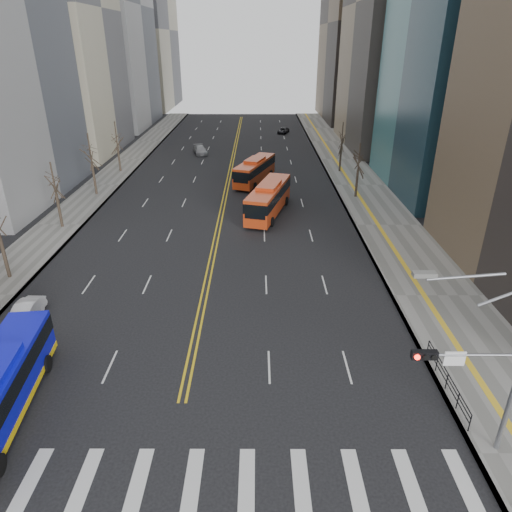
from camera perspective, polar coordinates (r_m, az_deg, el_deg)
ground at (r=22.37m, az=-11.37°, el=-26.42°), size 220.00×220.00×0.00m
sidewalk_right at (r=62.47m, az=12.79°, el=8.62°), size 7.00×130.00×0.15m
sidewalk_left at (r=64.34m, az=-18.62°, el=8.40°), size 5.00×130.00×0.15m
crosswalk at (r=22.36m, az=-11.37°, el=-26.41°), size 26.70×4.00×0.01m
centerline at (r=70.77m, az=-3.13°, el=11.08°), size 0.55×100.00×0.01m
signal_mast at (r=22.19m, az=26.93°, el=-12.29°), size 5.37×0.37×9.39m
pedestrian_railing at (r=27.58m, az=22.79°, el=-13.96°), size 0.06×6.06×1.02m
street_trees at (r=50.88m, az=-12.74°, el=10.48°), size 35.20×47.20×7.60m
red_bus_near at (r=50.08m, az=1.59°, el=7.35°), size 5.38×11.22×3.48m
red_bus_far at (r=62.00m, az=-0.15°, el=10.80°), size 5.70×10.42×3.27m
car_white at (r=35.03m, az=-26.90°, el=-6.32°), size 1.40×3.80×1.24m
car_dark_mid at (r=53.93m, az=2.46°, el=7.36°), size 3.07×4.85×1.54m
car_silver at (r=79.43m, az=-6.98°, el=13.01°), size 3.07×4.99×1.35m
car_dark_far at (r=97.85m, az=3.43°, el=15.39°), size 2.88×4.27×1.09m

